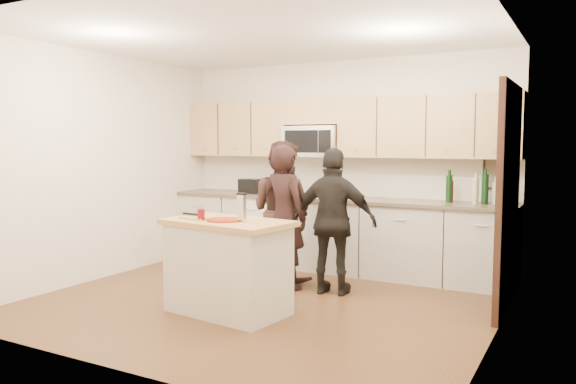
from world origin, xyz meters
The scene contains 21 objects.
floor centered at (0.00, 0.00, 0.00)m, with size 4.50×4.50×0.00m, color #56361D.
room_shell centered at (0.00, 0.00, 1.73)m, with size 4.52×4.02×2.71m.
back_cabinetry centered at (0.00, 1.69, 0.47)m, with size 4.50×0.66×0.94m.
upper_cabinetry centered at (0.03, 1.83, 1.84)m, with size 4.50×0.33×0.75m.
microwave centered at (-0.31, 1.80, 1.65)m, with size 0.76×0.41×0.40m.
doorway centered at (2.23, 0.90, 1.16)m, with size 0.06×1.25×2.20m.
framed_picture centered at (1.95, 1.98, 1.28)m, with size 0.30×0.03×0.38m.
dish_towel centered at (-0.95, 1.50, 0.80)m, with size 0.34×0.60×0.48m.
island centered at (-0.11, -0.49, 0.45)m, with size 1.28×0.85×0.90m.
red_plate centered at (-0.11, -0.54, 0.91)m, with size 0.33×0.33×0.02m, color #9A210E.
box_grater centered at (0.07, -0.50, 1.04)m, with size 0.08×0.06×0.25m.
drink_glass centered at (-0.32, -0.61, 0.95)m, with size 0.07×0.07×0.11m, color maroon.
cutting_board centered at (-0.42, -0.55, 0.91)m, with size 0.28×0.20×0.02m, color tan.
tongs centered at (-0.55, -0.45, 0.93)m, with size 0.25×0.03×0.02m, color black.
knife centered at (-0.49, -0.55, 0.92)m, with size 0.20×0.02×0.01m, color silver.
toaster centered at (-1.20, 1.67, 1.04)m, with size 0.29×0.23×0.20m.
bottle_cluster centered at (1.72, 1.74, 1.12)m, with size 0.58×0.17×0.40m.
orchid centered at (2.10, 1.72, 1.15)m, with size 0.23×0.18×0.41m, color #3B702C.
woman_left centered at (-0.08, 0.60, 0.81)m, with size 0.59×0.39×1.61m, color black.
woman_center centered at (-0.28, 0.89, 0.83)m, with size 0.80×0.63×1.65m, color black.
woman_right centered at (0.51, 0.63, 0.79)m, with size 0.93×0.39×1.58m, color black.
Camera 1 is at (2.93, -4.85, 1.63)m, focal length 35.00 mm.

